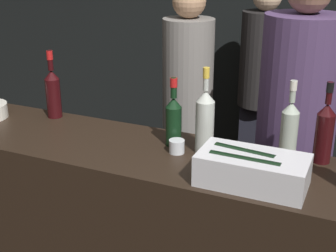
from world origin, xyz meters
name	(u,v)px	position (x,y,z in m)	size (l,w,h in m)	color
wall_back_chalkboard	(275,15)	(0.00, 2.41, 1.40)	(6.40, 0.06, 2.80)	black
ice_bin_with_bottles	(251,168)	(0.41, 0.14, 1.14)	(0.41, 0.22, 0.13)	silver
candle_votive	(177,146)	(0.04, 0.29, 1.10)	(0.07, 0.07, 0.06)	silver
rose_wine_bottle	(205,120)	(0.15, 0.35, 1.22)	(0.08, 0.08, 0.38)	#B2B7AD
red_wine_bottle_black_foil	(324,131)	(0.63, 0.46, 1.21)	(0.07, 0.07, 0.35)	black
white_wine_bottle	(290,126)	(0.49, 0.47, 1.20)	(0.07, 0.07, 0.33)	#9EA899
red_wine_bottle_burgundy	(174,119)	(-0.01, 0.37, 1.20)	(0.07, 0.07, 0.32)	black
red_wine_bottle_tall	(53,91)	(-0.73, 0.46, 1.21)	(0.08, 0.08, 0.36)	black
person_in_hoodie	(295,132)	(0.46, 0.87, 1.02)	(0.40, 0.40, 1.83)	black
person_blond_tee	(261,82)	(0.02, 2.00, 0.94)	(0.34, 0.34, 1.69)	black
person_grey_polo	(188,101)	(-0.31, 1.31, 0.96)	(0.33, 0.33, 1.71)	black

